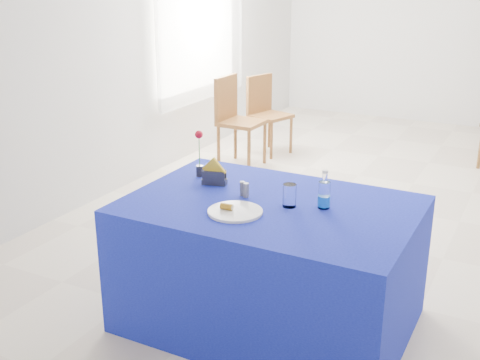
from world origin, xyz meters
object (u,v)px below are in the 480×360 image
object	(u,v)px
plate	(235,212)
chair_win_b	(265,109)
water_bottle	(324,196)
chair_win_a	(235,115)
blue_table	(269,264)

from	to	relation	value
plate	chair_win_b	xyz separation A→B (m)	(-1.45, 3.45, -0.26)
water_bottle	chair_win_a	xyz separation A→B (m)	(-1.93, 2.58, -0.28)
blue_table	water_bottle	world-z (taller)	water_bottle
plate	chair_win_a	size ratio (longest dim) A/B	0.31
water_bottle	chair_win_a	world-z (taller)	water_bottle
water_bottle	chair_win_b	world-z (taller)	water_bottle
blue_table	chair_win_a	bearing A→B (deg)	121.77
blue_table	chair_win_b	world-z (taller)	chair_win_b
plate	blue_table	size ratio (longest dim) A/B	0.19
water_bottle	chair_win_b	xyz separation A→B (m)	(-1.84, 3.16, -0.32)
chair_win_a	chair_win_b	xyz separation A→B (m)	(0.08, 0.59, -0.04)
plate	water_bottle	world-z (taller)	water_bottle
chair_win_b	water_bottle	bearing A→B (deg)	-132.62
plate	chair_win_a	world-z (taller)	chair_win_a
chair_win_a	plate	bearing A→B (deg)	-150.58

